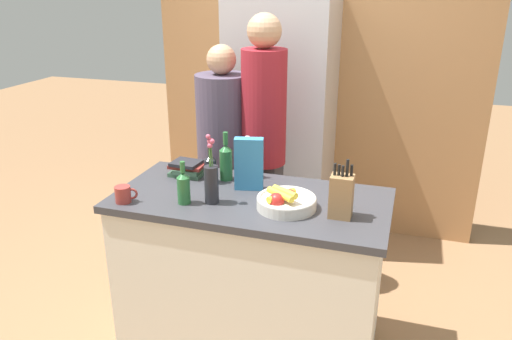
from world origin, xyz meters
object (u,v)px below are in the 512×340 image
Objects in this scene: refrigerator at (281,123)px; cereal_box at (249,164)px; person_in_blue at (264,137)px; fruit_bowl at (286,201)px; knife_block at (341,196)px; flower_vase at (211,181)px; bottle_wine at (184,187)px; book_stack at (187,169)px; bottle_oil at (226,161)px; bottle_vinegar at (247,161)px; bottle_water at (210,168)px; coffee_mug at (124,194)px; person_at_sink at (224,153)px.

refrigerator is 1.25m from cereal_box.
fruit_bowl is at bearing -57.28° from person_in_blue.
refrigerator is 1.06× the size of person_in_blue.
refrigerator is 1.58m from knife_block.
flower_vase reaches higher than bottle_wine.
book_stack is (-0.26, -1.16, 0.01)m from refrigerator.
cereal_box is at bearing -11.02° from book_stack.
bottle_oil is 1.14× the size of bottle_vinegar.
bottle_water is 0.12× the size of person_in_blue.
refrigerator is at bearing 96.68° from cereal_box.
knife_block is at bearing -15.96° from bottle_water.
bottle_vinegar is (0.34, 0.08, 0.05)m from book_stack.
flower_vase is 1.47× the size of bottle_vinegar.
bottle_oil reaches higher than bottle_water.
bottle_wine reaches higher than fruit_bowl.
refrigerator is at bearing 88.83° from bottle_oil.
flower_vase is at bearing -177.02° from knife_block.
refrigerator reaches higher than bottle_oil.
refrigerator is at bearing 103.27° from person_in_blue.
bottle_vinegar is at bearing 13.42° from book_stack.
refrigerator is 1.48m from fruit_bowl.
bottle_oil is 0.38m from bottle_wine.
bottle_wine is (-0.51, -0.09, 0.05)m from fruit_bowl.
book_stack is 0.11× the size of person_in_blue.
knife_block is 0.16× the size of person_in_blue.
person_in_blue reaches higher than book_stack.
refrigerator is 0.68m from person_in_blue.
bottle_oil reaches higher than coffee_mug.
knife_block is 1.46× the size of book_stack.
cereal_box is 0.43m from book_stack.
bottle_vinegar is (0.06, 0.39, -0.02)m from flower_vase.
flower_vase is 0.40m from bottle_vinegar.
cereal_box is 0.19m from bottle_oil.
bottle_water is at bearing 156.94° from fruit_bowl.
book_stack is at bearing -115.32° from person_in_blue.
person_at_sink reaches higher than fruit_bowl.
cereal_box is at bearing -28.71° from bottle_oil.
person_in_blue is (-0.34, 0.75, 0.08)m from fruit_bowl.
bottle_oil is at bearing -92.06° from person_at_sink.
cereal_box is 2.56× the size of coffee_mug.
fruit_bowl is at bearing -75.56° from person_at_sink.
bottle_wine is at bearing -173.86° from knife_block.
knife_block is at bearing -16.38° from book_stack.
bottle_oil is at bearing 157.57° from knife_block.
person_in_blue reaches higher than bottle_vinegar.
person_at_sink is at bearing -109.26° from refrigerator.
cereal_box is 0.38m from bottle_wine.
fruit_bowl is 0.18× the size of person_at_sink.
person_at_sink is (0.03, 0.50, -0.06)m from book_stack.
bottle_vinegar is 0.40m from person_in_blue.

